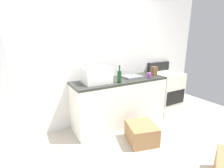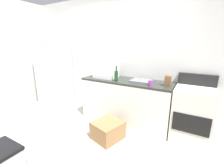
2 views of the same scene
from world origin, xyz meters
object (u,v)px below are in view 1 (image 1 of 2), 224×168
at_px(stove_oven, 165,91).
at_px(cardboard_box_medium, 141,133).
at_px(knife_block, 154,71).
at_px(wine_bottle, 119,76).
at_px(microwave, 97,75).
at_px(coffee_mug, 149,76).

height_order(stove_oven, cardboard_box_medium, stove_oven).
relative_size(knife_block, cardboard_box_medium, 0.38).
height_order(wine_bottle, knife_block, wine_bottle).
relative_size(microwave, wine_bottle, 1.53).
height_order(microwave, coffee_mug, microwave).
xyz_separation_m(microwave, coffee_mug, (1.01, -0.18, -0.09)).
bearing_deg(stove_oven, microwave, -179.42).
height_order(stove_oven, coffee_mug, stove_oven).
bearing_deg(cardboard_box_medium, knife_block, 38.94).
height_order(coffee_mug, cardboard_box_medium, coffee_mug).
relative_size(stove_oven, knife_block, 6.11).
xyz_separation_m(microwave, cardboard_box_medium, (0.46, -0.69, -0.88)).
bearing_deg(knife_block, microwave, 178.15).
bearing_deg(wine_bottle, stove_oven, 8.22).
xyz_separation_m(coffee_mug, cardboard_box_medium, (-0.55, -0.51, -0.80)).
bearing_deg(microwave, knife_block, -1.85).
height_order(wine_bottle, cardboard_box_medium, wine_bottle).
xyz_separation_m(stove_oven, coffee_mug, (-0.68, -0.20, 0.48)).
bearing_deg(stove_oven, knife_block, -172.24).
relative_size(stove_oven, microwave, 2.39).
bearing_deg(wine_bottle, coffee_mug, -0.34).
height_order(stove_oven, wine_bottle, wine_bottle).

